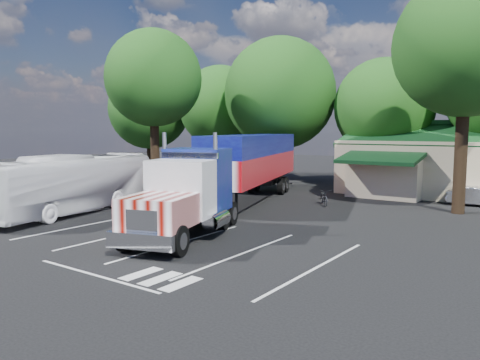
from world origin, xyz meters
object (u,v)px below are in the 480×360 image
Objects in this scene: woman at (153,217)px; bicycle at (324,197)px; semi_truck at (239,165)px; tour_bus at (73,183)px; silver_sedan at (478,196)px.

woman reaches higher than bicycle.
semi_truck is 8.99m from woman.
semi_truck is 9.86m from tour_bus.
semi_truck is at bearing -168.89° from bicycle.
bicycle is 0.16× the size of tour_bus.
semi_truck is 15.26m from silver_sedan.
semi_truck is at bearing 123.65° from silver_sedan.
silver_sedan is (19.00, 16.10, -1.08)m from tour_bus.
tour_bus is (-7.13, -6.74, -0.97)m from semi_truck.
bicycle is at bearing -6.07° from woman.
silver_sedan is at bearing -2.99° from bicycle.
woman is 8.85m from tour_bus.
woman is 20.84m from silver_sedan.
tour_bus is 24.93m from silver_sedan.
bicycle is at bearing 32.18° from tour_bus.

